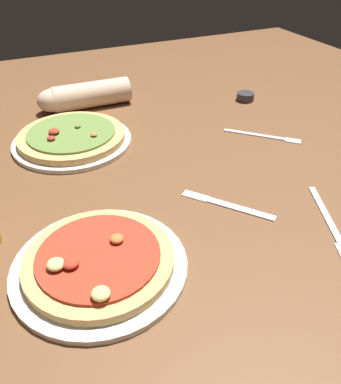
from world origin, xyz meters
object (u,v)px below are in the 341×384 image
(pizza_plate_far, at_px, (72,138))
(diner_arm, at_px, (82,96))
(knife_right, at_px, (227,204))
(fork_spare, at_px, (329,221))
(pizza_plate_near, at_px, (99,262))
(fork_left, at_px, (264,135))
(ramekin_butter, at_px, (245,97))

(pizza_plate_far, bearing_deg, diner_arm, 68.96)
(knife_right, relative_size, diner_arm, 0.60)
(knife_right, relative_size, fork_spare, 0.81)
(pizza_plate_near, height_order, knife_right, pizza_plate_near)
(pizza_plate_near, xyz_separation_m, knife_right, (0.30, 0.07, -0.01))
(pizza_plate_far, xyz_separation_m, fork_spare, (0.40, -0.55, -0.01))
(fork_spare, bearing_deg, fork_left, 74.68)
(pizza_plate_far, xyz_separation_m, fork_left, (0.50, -0.18, -0.01))
(pizza_plate_near, xyz_separation_m, pizza_plate_far, (0.06, 0.48, 0.00))
(fork_left, relative_size, diner_arm, 0.57)
(knife_right, bearing_deg, fork_left, 41.49)
(ramekin_butter, relative_size, fork_left, 0.34)
(pizza_plate_near, distance_m, diner_arm, 0.72)
(pizza_plate_far, xyz_separation_m, ramekin_butter, (0.60, 0.06, -0.00))
(pizza_plate_near, distance_m, fork_left, 0.64)
(ramekin_butter, xyz_separation_m, fork_spare, (-0.20, -0.61, -0.01))
(pizza_plate_near, bearing_deg, diner_arm, 78.07)
(fork_spare, bearing_deg, diner_arm, 112.05)
(fork_left, bearing_deg, pizza_plate_far, 159.75)
(diner_arm, bearing_deg, pizza_plate_far, -111.04)
(ramekin_butter, bearing_deg, pizza_plate_far, -174.30)
(knife_right, bearing_deg, fork_spare, -39.89)
(fork_left, xyz_separation_m, knife_right, (-0.26, -0.23, 0.00))
(pizza_plate_far, relative_size, fork_spare, 1.46)
(fork_left, xyz_separation_m, diner_arm, (-0.42, 0.41, 0.04))
(ramekin_butter, height_order, fork_left, ramekin_butter)
(knife_right, xyz_separation_m, fork_spare, (0.16, -0.14, 0.00))
(diner_arm, bearing_deg, ramekin_butter, -17.72)
(pizza_plate_far, distance_m, knife_right, 0.48)
(pizza_plate_near, relative_size, fork_spare, 1.42)
(diner_arm, bearing_deg, fork_spare, -67.95)
(ramekin_butter, distance_m, fork_left, 0.26)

